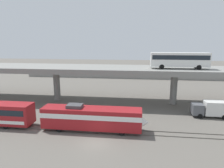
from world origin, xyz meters
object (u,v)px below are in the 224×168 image
object	(u,v)px
service_truck_west	(212,109)
parked_car_2	(183,71)
parked_car_1	(102,70)
parked_car_0	(122,71)
train_locomotive	(96,117)
parked_car_3	(183,72)
transit_bus_on_overpass	(179,59)

from	to	relation	value
service_truck_west	parked_car_2	bearing A→B (deg)	-94.96
service_truck_west	parked_car_1	xyz separation A→B (m)	(-28.46, 42.99, 0.76)
parked_car_0	parked_car_2	xyz separation A→B (m)	(23.88, 0.80, 0.00)
parked_car_2	train_locomotive	bearing A→B (deg)	-114.80
train_locomotive	parked_car_0	distance (m)	50.86
parked_car_0	parked_car_2	bearing A→B (deg)	-178.08
parked_car_1	service_truck_west	bearing A→B (deg)	-56.50
parked_car_3	train_locomotive	bearing A→B (deg)	64.83
parked_car_3	parked_car_1	bearing A→B (deg)	-3.88
parked_car_0	parked_car_2	distance (m)	23.89
transit_bus_on_overpass	parked_car_0	world-z (taller)	transit_bus_on_overpass
parked_car_0	parked_car_1	world-z (taller)	same
train_locomotive	parked_car_1	distance (m)	52.21
transit_bus_on_overpass	parked_car_0	size ratio (longest dim) A/B	2.78
parked_car_1	parked_car_3	world-z (taller)	same
train_locomotive	parked_car_0	bearing A→B (deg)	90.01
parked_car_0	parked_car_3	size ratio (longest dim) A/B	1.06
parked_car_2	service_truck_west	bearing A→B (deg)	-94.96
train_locomotive	parked_car_1	xyz separation A→B (m)	(-8.33, 51.54, 0.20)
parked_car_0	parked_car_3	bearing A→B (deg)	176.39
parked_car_1	parked_car_3	distance (m)	31.61
transit_bus_on_overpass	parked_car_2	distance (m)	38.53
train_locomotive	parked_car_2	world-z (taller)	train_locomotive
parked_car_0	parked_car_3	xyz separation A→B (m)	(23.22, -1.47, 0.00)
parked_car_1	parked_car_2	xyz separation A→B (m)	(32.20, 0.12, 0.00)
train_locomotive	parked_car_3	size ratio (longest dim) A/B	4.11
parked_car_2	parked_car_1	bearing A→B (deg)	-179.78
train_locomotive	parked_car_1	world-z (taller)	train_locomotive
service_truck_west	parked_car_3	world-z (taller)	parked_car_3
service_truck_west	parked_car_2	size ratio (longest dim) A/B	1.48
train_locomotive	parked_car_0	size ratio (longest dim) A/B	3.87
service_truck_west	parked_car_3	xyz separation A→B (m)	(3.08, 40.85, 0.76)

